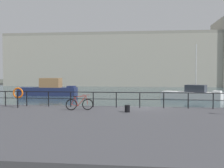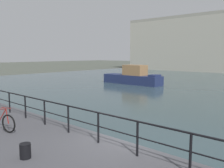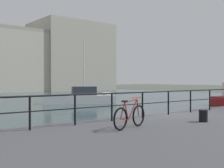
# 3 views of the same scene
# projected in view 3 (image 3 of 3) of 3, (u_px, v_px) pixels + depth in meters

# --- Properties ---
(ground_plane) EXTENTS (240.00, 240.00, 0.00)m
(ground_plane) POSITION_uv_depth(u_px,v_px,m) (160.00, 132.00, 13.77)
(ground_plane) COLOR #4C5147
(moored_red_daysailer) EXTENTS (7.66, 5.04, 6.95)m
(moored_red_daysailer) POSITION_uv_depth(u_px,v_px,m) (80.00, 97.00, 30.56)
(moored_red_daysailer) COLOR white
(moored_red_daysailer) RESTS_ON water_basin
(quay_railing) EXTENTS (22.78, 0.07, 1.08)m
(quay_railing) POSITION_uv_depth(u_px,v_px,m) (142.00, 100.00, 11.98)
(quay_railing) COLOR black
(quay_railing) RESTS_ON quay_promenade
(parked_bicycle) EXTENTS (1.73, 0.50, 0.98)m
(parked_bicycle) POSITION_uv_depth(u_px,v_px,m) (130.00, 116.00, 9.30)
(parked_bicycle) COLOR black
(parked_bicycle) RESTS_ON quay_promenade
(mooring_bollard) EXTENTS (0.32, 0.32, 0.44)m
(mooring_bollard) POSITION_uv_depth(u_px,v_px,m) (203.00, 116.00, 10.77)
(mooring_bollard) COLOR black
(mooring_bollard) RESTS_ON quay_promenade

